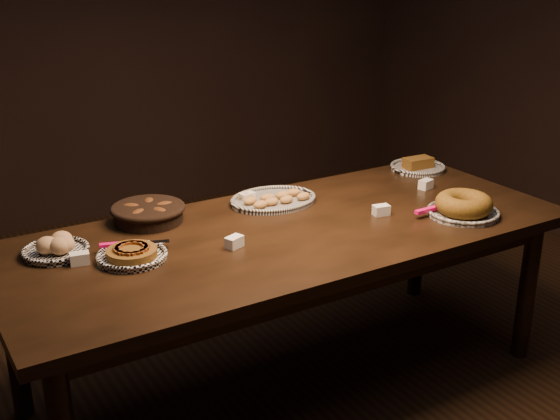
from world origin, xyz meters
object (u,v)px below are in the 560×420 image
buffet_table (289,245)px  apple_tart_plate (132,254)px  madeleine_platter (273,199)px  bundt_cake_plate (463,207)px

buffet_table → apple_tart_plate: size_ratio=7.91×
apple_tart_plate → madeleine_platter: bearing=-0.9°
madeleine_platter → bundt_cake_plate: size_ratio=1.11×
madeleine_platter → bundt_cake_plate: (0.63, -0.57, 0.02)m
buffet_table → madeleine_platter: madeleine_platter is taller
buffet_table → bundt_cake_plate: bundt_cake_plate is taller
madeleine_platter → bundt_cake_plate: bundt_cake_plate is taller
buffet_table → madeleine_platter: size_ratio=5.91×
buffet_table → apple_tart_plate: bearing=176.2°
apple_tart_plate → madeleine_platter: (0.77, 0.26, -0.00)m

